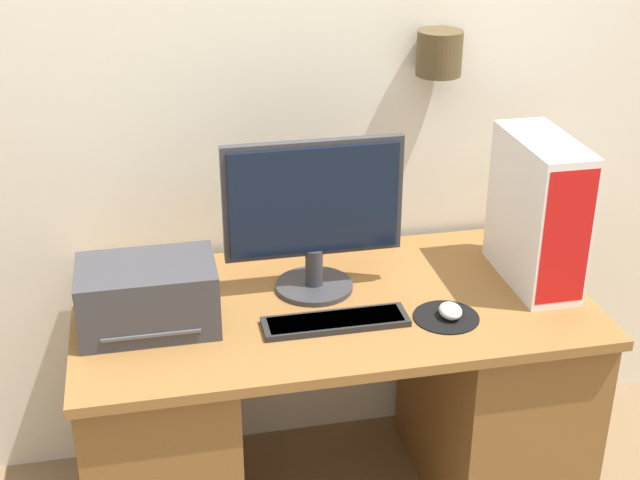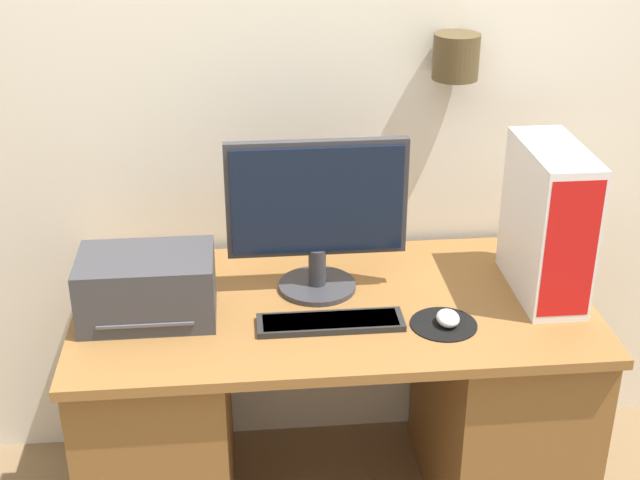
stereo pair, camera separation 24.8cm
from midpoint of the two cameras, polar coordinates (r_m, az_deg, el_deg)
wall_back at (r=2.75m, az=-3.68°, el=11.29°), size 6.40×0.19×2.70m
desk at (r=2.77m, az=-1.79°, el=-10.57°), size 1.48×0.76×0.76m
monitor at (r=2.53m, az=-3.21°, el=1.81°), size 0.52×0.23×0.46m
keyboard at (r=2.46m, az=-1.90°, el=-5.31°), size 0.40×0.11×0.02m
mousepad at (r=2.50m, az=5.27°, el=-5.02°), size 0.19×0.19×0.00m
mouse at (r=2.49m, az=5.54°, el=-4.61°), size 0.06×0.08×0.04m
computer_tower at (r=2.64m, az=11.22°, el=1.73°), size 0.16×0.38×0.45m
printer at (r=2.48m, az=-13.79°, el=-3.59°), size 0.37×0.25×0.19m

